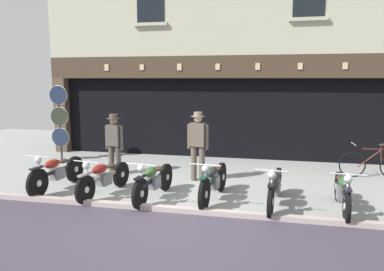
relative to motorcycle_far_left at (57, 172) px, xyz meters
name	(u,v)px	position (x,y,z in m)	size (l,w,h in m)	color
ground	(163,236)	(3.18, -1.91, -0.47)	(23.62, 22.00, 0.18)	gray
shop_facade	(226,100)	(3.18, 6.04, 1.38)	(11.92, 4.42, 6.87)	black
motorcycle_far_left	(57,172)	(0.00, 0.00, 0.00)	(0.62, 2.00, 0.92)	black
motorcycle_left	(104,177)	(1.27, -0.16, -0.01)	(0.62, 1.94, 0.90)	black
motorcycle_center_left	(153,180)	(2.45, -0.19, -0.01)	(0.62, 1.96, 0.91)	black
motorcycle_center	(213,181)	(3.72, 0.00, 0.01)	(0.62, 2.05, 0.93)	black
motorcycle_center_right	(275,186)	(5.00, -0.07, -0.01)	(0.62, 2.06, 0.91)	black
motorcycle_right	(343,191)	(6.29, -0.10, -0.01)	(0.62, 1.94, 0.91)	black
salesman_left	(114,141)	(0.74, 1.61, 0.49)	(0.55, 0.36, 1.64)	#47423D
shopkeeper_center	(198,143)	(3.09, 1.44, 0.56)	(0.56, 0.34, 1.76)	brown
tyre_sign_pole	(60,117)	(-1.67, 2.89, 0.95)	(0.61, 0.06, 2.38)	#232328
advert_board_near	(321,109)	(6.35, 4.47, 1.22)	(0.81, 0.03, 0.95)	silver
advert_board_far	(366,110)	(7.64, 4.47, 1.23)	(0.81, 0.03, 0.91)	beige
leaning_bicycle	(373,164)	(7.52, 2.74, -0.06)	(1.71, 0.50, 0.93)	black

